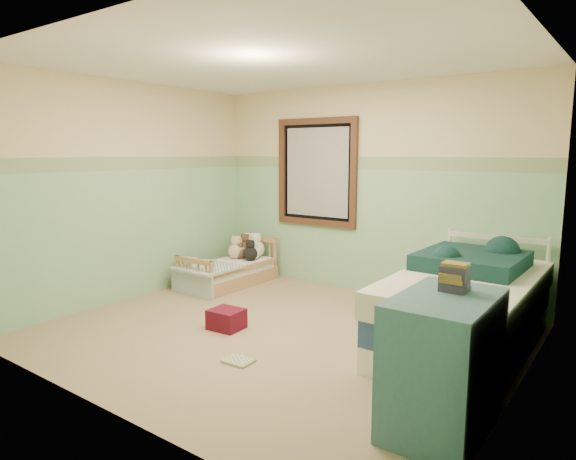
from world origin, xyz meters
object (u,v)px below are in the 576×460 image
Objects in this scene: twin_bed_frame at (463,336)px; red_pillow at (226,319)px; plush_floor_cream at (193,279)px; floor_book at (238,361)px; toddler_bed_frame at (229,278)px; plush_floor_tan at (182,278)px; dresser at (443,363)px.

twin_bed_frame is 2.19m from red_pillow.
plush_floor_cream is 2.32m from floor_book.
toddler_bed_frame is 4.12× the size of red_pillow.
plush_floor_tan reaches higher than toddler_bed_frame.
floor_book is at bearing -45.47° from toddler_bed_frame.
plush_floor_cream is at bearing 3.12° from plush_floor_tan.
dresser is (3.40, -1.75, 0.34)m from toddler_bed_frame.
floor_book is at bearing -179.62° from dresser.
red_pillow is at bearing -27.33° from plush_floor_tan.
plush_floor_tan is (-0.37, -0.47, 0.05)m from toddler_bed_frame.
twin_bed_frame is at bearing 23.02° from red_pillow.
dresser is at bearing -2.29° from floor_book.
floor_book is (2.11, -1.29, -0.12)m from plush_floor_tan.
plush_floor_tan is 3.50m from twin_bed_frame.
red_pillow is at bearing 167.41° from dresser.
red_pillow is (1.49, -0.77, -0.03)m from plush_floor_tan.
plush_floor_cream is at bearing 160.19° from dresser.
twin_bed_frame is (3.50, 0.09, -0.02)m from plush_floor_tan.
plush_floor_cream is 0.91× the size of red_pillow.
plush_floor_tan is at bearing -176.88° from plush_floor_cream.
red_pillow reaches higher than toddler_bed_frame.
dresser reaches higher than toddler_bed_frame.
plush_floor_cream reaches higher than toddler_bed_frame.
plush_floor_cream is 0.33× the size of dresser.
plush_floor_tan reaches higher than twin_bed_frame.
red_pillow is (1.29, -0.78, -0.04)m from plush_floor_cream.
plush_floor_cream is 0.14× the size of twin_bed_frame.
dresser reaches higher than red_pillow.
plush_floor_tan reaches higher than floor_book.
dresser reaches higher than plush_floor_tan.
red_pillow is 1.32× the size of floor_book.
red_pillow reaches higher than floor_book.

